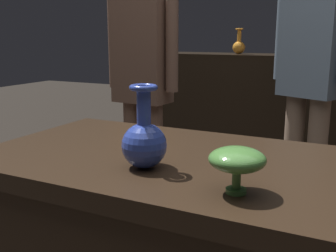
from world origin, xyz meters
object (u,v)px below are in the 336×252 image
vase_centerpiece (144,141)px  visitor_near_left (142,78)px  vase_tall_behind (237,160)px  shelf_vase_left (239,46)px  shelf_vase_center (307,45)px  visitor_center_back (311,68)px

vase_centerpiece → visitor_near_left: bearing=120.2°
vase_tall_behind → shelf_vase_left: (-0.71, 2.36, 0.18)m
shelf_vase_center → shelf_vase_left: (-0.52, 0.01, -0.01)m
shelf_vase_left → visitor_center_back: visitor_center_back is taller
vase_tall_behind → shelf_vase_center: (-0.19, 2.36, 0.19)m
shelf_vase_center → visitor_near_left: (-0.75, -1.13, -0.17)m
shelf_vase_left → shelf_vase_center: bearing=-0.7°
vase_tall_behind → visitor_near_left: size_ratio=0.08×
shelf_vase_center → visitor_near_left: size_ratio=0.15×
vase_tall_behind → shelf_vase_center: shelf_vase_center is taller
vase_tall_behind → visitor_center_back: size_ratio=0.08×
shelf_vase_center → visitor_near_left: visitor_near_left is taller
vase_tall_behind → shelf_vase_center: 2.37m
shelf_vase_center → shelf_vase_left: shelf_vase_center is taller
vase_tall_behind → shelf_vase_center: size_ratio=0.54×
visitor_center_back → visitor_near_left: (-0.89, -0.31, -0.07)m
vase_centerpiece → shelf_vase_left: bearing=101.0°
vase_centerpiece → visitor_center_back: 1.49m
vase_tall_behind → visitor_center_back: (-0.05, 1.54, 0.08)m
shelf_vase_center → visitor_near_left: 1.37m
visitor_center_back → visitor_near_left: bearing=43.9°
shelf_vase_left → visitor_near_left: (-0.23, -1.14, -0.16)m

